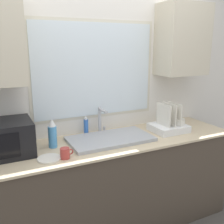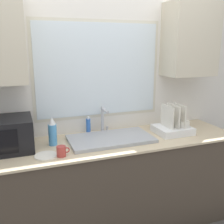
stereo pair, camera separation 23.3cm
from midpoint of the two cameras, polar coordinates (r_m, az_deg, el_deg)
name	(u,v)px [view 2 (the right image)]	position (r m, az deg, el deg)	size (l,w,h in m)	color
countertop	(110,185)	(2.63, 2.15, -15.61)	(2.48, 0.68, 0.91)	#42382D
wall_back	(99,83)	(2.60, -0.30, 6.31)	(6.00, 0.38, 2.60)	silver
sink_basin	(111,139)	(2.44, 2.44, -5.87)	(0.77, 0.43, 0.03)	#9EA0A5
faucet	(104,118)	(2.59, 0.70, -1.34)	(0.08, 0.18, 0.27)	#B7B7BC
microwave	(2,135)	(2.31, -20.18, -4.75)	(0.49, 0.39, 0.27)	black
dish_rack	(174,127)	(2.72, 15.68, -3.14)	(0.34, 0.30, 0.29)	white
spray_bottle	(52,132)	(2.33, -10.06, -4.29)	(0.07, 0.07, 0.26)	#4C99D8
soap_bottle	(88,126)	(2.59, -2.62, -3.13)	(0.04, 0.04, 0.18)	blue
mug_near_sink	(61,151)	(2.11, -7.83, -8.52)	(0.11, 0.07, 0.08)	#A53833
small_plate	(46,156)	(2.14, -11.12, -9.38)	(0.19, 0.19, 0.01)	silver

